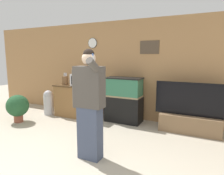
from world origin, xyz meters
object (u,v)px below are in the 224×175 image
at_px(knife_block, 65,80).
at_px(person_standing, 89,103).
at_px(tv_on_stand, 190,118).
at_px(trash_bin, 49,102).
at_px(microwave, 80,80).
at_px(counter_island, 78,101).
at_px(potted_plant, 18,106).
at_px(aquarium_on_stand, 124,100).

bearing_deg(knife_block, person_standing, -42.50).
bearing_deg(tv_on_stand, trash_bin, -175.34).
bearing_deg(microwave, counter_island, 161.10).
xyz_separation_m(counter_island, potted_plant, (-1.09, -1.07, -0.03)).
height_order(microwave, tv_on_stand, microwave).
height_order(tv_on_stand, trash_bin, tv_on_stand).
relative_size(knife_block, tv_on_stand, 0.22).
distance_m(knife_block, person_standing, 2.61).
xyz_separation_m(microwave, trash_bin, (-1.01, -0.16, -0.68)).
height_order(aquarium_on_stand, person_standing, person_standing).
distance_m(microwave, person_standing, 2.27).
xyz_separation_m(tv_on_stand, trash_bin, (-3.80, -0.31, 0.04)).
bearing_deg(potted_plant, microwave, 40.26).
distance_m(knife_block, trash_bin, 0.84).
bearing_deg(microwave, potted_plant, -139.74).
bearing_deg(counter_island, aquarium_on_stand, 7.06).
bearing_deg(knife_block, counter_island, 7.44).
xyz_separation_m(microwave, knife_block, (-0.51, -0.01, -0.03)).
distance_m(person_standing, trash_bin, 2.97).
distance_m(aquarium_on_stand, trash_bin, 2.24).
bearing_deg(knife_block, microwave, 0.70).
distance_m(knife_block, tv_on_stand, 3.36).
bearing_deg(tv_on_stand, counter_island, -177.96).
distance_m(potted_plant, trash_bin, 0.89).
height_order(counter_island, potted_plant, counter_island).
xyz_separation_m(counter_island, tv_on_stand, (2.91, 0.10, -0.12)).
xyz_separation_m(aquarium_on_stand, potted_plant, (-2.40, -1.23, -0.16)).
height_order(counter_island, microwave, microwave).
distance_m(counter_island, knife_block, 0.68).
bearing_deg(potted_plant, person_standing, -15.73).
bearing_deg(trash_bin, tv_on_stand, 4.66).
bearing_deg(microwave, aquarium_on_stand, 9.87).
height_order(counter_island, knife_block, knife_block).
bearing_deg(potted_plant, trash_bin, 76.98).
bearing_deg(aquarium_on_stand, tv_on_stand, -2.11).
height_order(counter_island, tv_on_stand, tv_on_stand).
bearing_deg(aquarium_on_stand, potted_plant, -152.76).
distance_m(aquarium_on_stand, potted_plant, 2.70).
xyz_separation_m(tv_on_stand, potted_plant, (-4.00, -1.18, 0.08)).
bearing_deg(tv_on_stand, knife_block, -177.33).
relative_size(person_standing, potted_plant, 2.53).
bearing_deg(microwave, trash_bin, -170.91).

